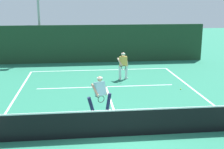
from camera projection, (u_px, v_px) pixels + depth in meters
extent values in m
plane|color=#277558|center=(123.00, 136.00, 10.79)|extent=(80.00, 80.00, 0.00)
cube|color=white|center=(100.00, 70.00, 20.93)|extent=(9.24, 0.10, 0.01)
cube|color=white|center=(106.00, 87.00, 16.91)|extent=(7.53, 0.10, 0.01)
cube|color=white|center=(112.00, 106.00, 13.88)|extent=(0.10, 6.40, 0.01)
cube|color=black|center=(123.00, 124.00, 10.68)|extent=(9.95, 0.02, 0.95)
cube|color=white|center=(123.00, 110.00, 10.56)|extent=(9.95, 0.03, 0.05)
cylinder|color=#1E234C|center=(108.00, 103.00, 13.06)|extent=(0.33, 0.26, 0.83)
cylinder|color=#1E234C|center=(91.00, 106.00, 12.63)|extent=(0.39, 0.29, 0.83)
ellipsoid|color=white|center=(108.00, 111.00, 13.15)|extent=(0.28, 0.21, 0.09)
ellipsoid|color=white|center=(92.00, 114.00, 12.72)|extent=(0.28, 0.21, 0.09)
cube|color=#9EDBEA|center=(100.00, 89.00, 12.68)|extent=(0.53, 0.50, 0.61)
cylinder|color=tan|center=(105.00, 88.00, 12.81)|extent=(0.24, 0.18, 0.63)
cylinder|color=tan|center=(95.00, 90.00, 12.57)|extent=(0.33, 0.54, 0.46)
sphere|color=tan|center=(100.00, 79.00, 12.58)|extent=(0.22, 0.22, 0.22)
cylinder|color=white|center=(100.00, 78.00, 12.57)|extent=(0.32, 0.32, 0.04)
cylinder|color=black|center=(97.00, 97.00, 12.39)|extent=(0.14, 0.25, 0.03)
torus|color=black|center=(101.00, 99.00, 12.11)|extent=(0.28, 0.15, 0.29)
cylinder|color=silver|center=(126.00, 72.00, 18.52)|extent=(0.22, 0.20, 0.83)
cylinder|color=silver|center=(120.00, 73.00, 18.34)|extent=(0.23, 0.20, 0.83)
ellipsoid|color=white|center=(126.00, 78.00, 18.60)|extent=(0.28, 0.19, 0.09)
ellipsoid|color=white|center=(120.00, 79.00, 18.42)|extent=(0.28, 0.19, 0.09)
cube|color=#E5B24C|center=(123.00, 61.00, 18.26)|extent=(0.49, 0.38, 0.59)
cylinder|color=beige|center=(127.00, 61.00, 18.37)|extent=(0.24, 0.17, 0.64)
cylinder|color=beige|center=(120.00, 62.00, 18.17)|extent=(0.28, 0.57, 0.44)
sphere|color=beige|center=(123.00, 54.00, 18.16)|extent=(0.22, 0.22, 0.22)
cylinder|color=white|center=(123.00, 54.00, 18.15)|extent=(0.30, 0.30, 0.04)
cylinder|color=black|center=(121.00, 66.00, 17.98)|extent=(0.12, 0.26, 0.03)
torus|color=black|center=(124.00, 68.00, 17.68)|extent=(0.29, 0.12, 0.29)
sphere|color=#D1E033|center=(181.00, 89.00, 16.36)|extent=(0.07, 0.07, 0.07)
cube|color=#1C3923|center=(97.00, 44.00, 23.24)|extent=(16.50, 0.12, 2.86)
cylinder|color=#9EA39E|center=(39.00, 22.00, 23.18)|extent=(0.18, 0.18, 6.14)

